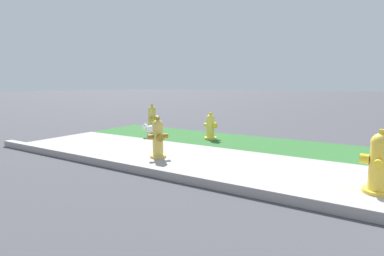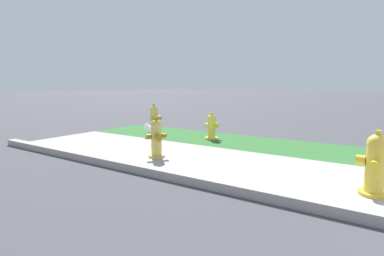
{
  "view_description": "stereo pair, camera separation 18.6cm",
  "coord_description": "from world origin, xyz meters",
  "px_view_note": "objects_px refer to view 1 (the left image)",
  "views": [
    {
      "loc": [
        -2.29,
        -4.42,
        1.31
      ],
      "look_at": [
        -5.59,
        0.88,
        0.4
      ],
      "focal_mm": 28.0,
      "sensor_mm": 36.0,
      "label": 1
    },
    {
      "loc": [
        -2.14,
        -4.32,
        1.31
      ],
      "look_at": [
        -5.59,
        0.88,
        0.4
      ],
      "focal_mm": 28.0,
      "sensor_mm": 36.0,
      "label": 2
    }
  ],
  "objects_px": {
    "fire_hydrant_far_end": "(211,127)",
    "fire_hydrant_by_grass_verge": "(379,163)",
    "fire_hydrant_mid_block": "(158,138)",
    "fire_hydrant_near_corner": "(152,119)",
    "small_white_dog": "(150,129)"
  },
  "relations": [
    {
      "from": "fire_hydrant_mid_block",
      "to": "small_white_dog",
      "type": "xyz_separation_m",
      "value": [
        -1.44,
        1.52,
        -0.14
      ]
    },
    {
      "from": "fire_hydrant_far_end",
      "to": "small_white_dog",
      "type": "distance_m",
      "value": 1.49
    },
    {
      "from": "fire_hydrant_by_grass_verge",
      "to": "small_white_dog",
      "type": "xyz_separation_m",
      "value": [
        -4.8,
        1.54,
        -0.16
      ]
    },
    {
      "from": "fire_hydrant_by_grass_verge",
      "to": "small_white_dog",
      "type": "distance_m",
      "value": 5.04
    },
    {
      "from": "fire_hydrant_mid_block",
      "to": "fire_hydrant_near_corner",
      "type": "relative_size",
      "value": 0.94
    },
    {
      "from": "fire_hydrant_far_end",
      "to": "fire_hydrant_mid_block",
      "type": "distance_m",
      "value": 2.14
    },
    {
      "from": "fire_hydrant_far_end",
      "to": "fire_hydrant_near_corner",
      "type": "bearing_deg",
      "value": -166.47
    },
    {
      "from": "fire_hydrant_by_grass_verge",
      "to": "small_white_dog",
      "type": "relative_size",
      "value": 1.62
    },
    {
      "from": "fire_hydrant_far_end",
      "to": "fire_hydrant_mid_block",
      "type": "xyz_separation_m",
      "value": [
        0.08,
        -2.14,
        0.05
      ]
    },
    {
      "from": "fire_hydrant_near_corner",
      "to": "small_white_dog",
      "type": "height_order",
      "value": "fire_hydrant_near_corner"
    },
    {
      "from": "fire_hydrant_far_end",
      "to": "fire_hydrant_by_grass_verge",
      "type": "relative_size",
      "value": 0.82
    },
    {
      "from": "fire_hydrant_mid_block",
      "to": "fire_hydrant_far_end",
      "type": "bearing_deg",
      "value": -141.27
    },
    {
      "from": "fire_hydrant_far_end",
      "to": "fire_hydrant_mid_block",
      "type": "height_order",
      "value": "fire_hydrant_mid_block"
    },
    {
      "from": "fire_hydrant_far_end",
      "to": "small_white_dog",
      "type": "relative_size",
      "value": 1.33
    },
    {
      "from": "fire_hydrant_far_end",
      "to": "fire_hydrant_by_grass_verge",
      "type": "xyz_separation_m",
      "value": [
        3.44,
        -2.15,
        0.07
      ]
    }
  ]
}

